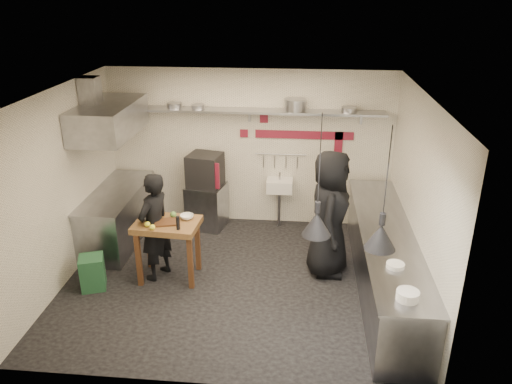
# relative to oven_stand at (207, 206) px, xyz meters

# --- Properties ---
(floor) EXTENTS (5.00, 5.00, 0.00)m
(floor) POSITION_rel_oven_stand_xyz_m (0.75, -1.76, -0.40)
(floor) COLOR black
(floor) RESTS_ON ground
(ceiling) EXTENTS (5.00, 5.00, 0.00)m
(ceiling) POSITION_rel_oven_stand_xyz_m (0.75, -1.76, 2.40)
(ceiling) COLOR beige
(ceiling) RESTS_ON floor
(wall_back) EXTENTS (5.00, 0.04, 2.80)m
(wall_back) POSITION_rel_oven_stand_xyz_m (0.75, 0.34, 1.00)
(wall_back) COLOR silver
(wall_back) RESTS_ON floor
(wall_front) EXTENTS (5.00, 0.04, 2.80)m
(wall_front) POSITION_rel_oven_stand_xyz_m (0.75, -3.86, 1.00)
(wall_front) COLOR silver
(wall_front) RESTS_ON floor
(wall_left) EXTENTS (0.04, 4.20, 2.80)m
(wall_left) POSITION_rel_oven_stand_xyz_m (-1.75, -1.76, 1.00)
(wall_left) COLOR silver
(wall_left) RESTS_ON floor
(wall_right) EXTENTS (0.04, 4.20, 2.80)m
(wall_right) POSITION_rel_oven_stand_xyz_m (3.25, -1.76, 1.00)
(wall_right) COLOR silver
(wall_right) RESTS_ON floor
(red_band_horiz) EXTENTS (1.70, 0.02, 0.14)m
(red_band_horiz) POSITION_rel_oven_stand_xyz_m (1.70, 0.32, 1.28)
(red_band_horiz) COLOR maroon
(red_band_horiz) RESTS_ON wall_back
(red_band_vert) EXTENTS (0.14, 0.02, 1.10)m
(red_band_vert) POSITION_rel_oven_stand_xyz_m (2.30, 0.32, 0.80)
(red_band_vert) COLOR maroon
(red_band_vert) RESTS_ON wall_back
(red_tile_a) EXTENTS (0.14, 0.02, 0.14)m
(red_tile_a) POSITION_rel_oven_stand_xyz_m (1.00, 0.32, 1.55)
(red_tile_a) COLOR maroon
(red_tile_a) RESTS_ON wall_back
(red_tile_b) EXTENTS (0.14, 0.02, 0.14)m
(red_tile_b) POSITION_rel_oven_stand_xyz_m (0.65, 0.32, 1.28)
(red_tile_b) COLOR maroon
(red_tile_b) RESTS_ON wall_back
(back_shelf) EXTENTS (4.60, 0.34, 0.04)m
(back_shelf) POSITION_rel_oven_stand_xyz_m (0.75, 0.16, 1.72)
(back_shelf) COLOR gray
(back_shelf) RESTS_ON wall_back
(shelf_bracket_left) EXTENTS (0.04, 0.06, 0.24)m
(shelf_bracket_left) POSITION_rel_oven_stand_xyz_m (-1.15, 0.31, 1.62)
(shelf_bracket_left) COLOR gray
(shelf_bracket_left) RESTS_ON wall_back
(shelf_bracket_mid) EXTENTS (0.04, 0.06, 0.24)m
(shelf_bracket_mid) POSITION_rel_oven_stand_xyz_m (0.75, 0.31, 1.62)
(shelf_bracket_mid) COLOR gray
(shelf_bracket_mid) RESTS_ON wall_back
(shelf_bracket_right) EXTENTS (0.04, 0.06, 0.24)m
(shelf_bracket_right) POSITION_rel_oven_stand_xyz_m (2.65, 0.31, 1.62)
(shelf_bracket_right) COLOR gray
(shelf_bracket_right) RESTS_ON wall_back
(pan_far_left) EXTENTS (0.26, 0.26, 0.09)m
(pan_far_left) POSITION_rel_oven_stand_xyz_m (-0.52, 0.16, 1.79)
(pan_far_left) COLOR gray
(pan_far_left) RESTS_ON back_shelf
(pan_mid_left) EXTENTS (0.25, 0.25, 0.07)m
(pan_mid_left) POSITION_rel_oven_stand_xyz_m (-0.11, 0.16, 1.78)
(pan_mid_left) COLOR gray
(pan_mid_left) RESTS_ON back_shelf
(stock_pot) EXTENTS (0.47, 0.47, 0.20)m
(stock_pot) POSITION_rel_oven_stand_xyz_m (1.53, 0.16, 1.84)
(stock_pot) COLOR gray
(stock_pot) RESTS_ON back_shelf
(pan_right) EXTENTS (0.27, 0.27, 0.08)m
(pan_right) POSITION_rel_oven_stand_xyz_m (2.42, 0.16, 1.78)
(pan_right) COLOR gray
(pan_right) RESTS_ON back_shelf
(oven_stand) EXTENTS (0.74, 0.70, 0.80)m
(oven_stand) POSITION_rel_oven_stand_xyz_m (0.00, 0.00, 0.00)
(oven_stand) COLOR gray
(oven_stand) RESTS_ON floor
(combi_oven) EXTENTS (0.64, 0.62, 0.58)m
(combi_oven) POSITION_rel_oven_stand_xyz_m (-0.00, -0.01, 0.69)
(combi_oven) COLOR black
(combi_oven) RESTS_ON oven_stand
(oven_door) EXTENTS (0.52, 0.14, 0.46)m
(oven_door) POSITION_rel_oven_stand_xyz_m (0.04, -0.23, 0.69)
(oven_door) COLOR maroon
(oven_door) RESTS_ON combi_oven
(oven_glass) EXTENTS (0.31, 0.08, 0.34)m
(oven_glass) POSITION_rel_oven_stand_xyz_m (0.02, -0.26, 0.69)
(oven_glass) COLOR black
(oven_glass) RESTS_ON oven_door
(hand_sink) EXTENTS (0.46, 0.34, 0.22)m
(hand_sink) POSITION_rel_oven_stand_xyz_m (1.30, 0.16, 0.38)
(hand_sink) COLOR silver
(hand_sink) RESTS_ON wall_back
(sink_tap) EXTENTS (0.03, 0.03, 0.14)m
(sink_tap) POSITION_rel_oven_stand_xyz_m (1.30, 0.16, 0.56)
(sink_tap) COLOR gray
(sink_tap) RESTS_ON hand_sink
(sink_drain) EXTENTS (0.06, 0.06, 0.66)m
(sink_drain) POSITION_rel_oven_stand_xyz_m (1.30, 0.12, -0.06)
(sink_drain) COLOR gray
(sink_drain) RESTS_ON floor
(utensil_rail) EXTENTS (0.90, 0.02, 0.02)m
(utensil_rail) POSITION_rel_oven_stand_xyz_m (1.30, 0.30, 0.92)
(utensil_rail) COLOR gray
(utensil_rail) RESTS_ON wall_back
(counter_right) EXTENTS (0.70, 3.80, 0.90)m
(counter_right) POSITION_rel_oven_stand_xyz_m (2.90, -1.76, 0.05)
(counter_right) COLOR gray
(counter_right) RESTS_ON floor
(counter_right_top) EXTENTS (0.76, 3.90, 0.03)m
(counter_right_top) POSITION_rel_oven_stand_xyz_m (2.90, -1.76, 0.52)
(counter_right_top) COLOR gray
(counter_right_top) RESTS_ON counter_right
(plate_stack) EXTENTS (0.27, 0.27, 0.11)m
(plate_stack) POSITION_rel_oven_stand_xyz_m (2.87, -3.39, 0.59)
(plate_stack) COLOR silver
(plate_stack) RESTS_ON counter_right_top
(small_bowl_right) EXTENTS (0.30, 0.30, 0.05)m
(small_bowl_right) POSITION_rel_oven_stand_xyz_m (2.85, -2.71, 0.56)
(small_bowl_right) COLOR silver
(small_bowl_right) RESTS_ON counter_right_top
(counter_left) EXTENTS (0.70, 1.90, 0.90)m
(counter_left) POSITION_rel_oven_stand_xyz_m (-1.40, -0.71, 0.05)
(counter_left) COLOR gray
(counter_left) RESTS_ON floor
(counter_left_top) EXTENTS (0.76, 2.00, 0.03)m
(counter_left_top) POSITION_rel_oven_stand_xyz_m (-1.40, -0.71, 0.52)
(counter_left_top) COLOR gray
(counter_left_top) RESTS_ON counter_left
(extractor_hood) EXTENTS (0.78, 1.60, 0.50)m
(extractor_hood) POSITION_rel_oven_stand_xyz_m (-1.35, -0.71, 1.75)
(extractor_hood) COLOR gray
(extractor_hood) RESTS_ON ceiling
(hood_duct) EXTENTS (0.28, 0.28, 0.50)m
(hood_duct) POSITION_rel_oven_stand_xyz_m (-1.60, -0.71, 2.15)
(hood_duct) COLOR gray
(hood_duct) RESTS_ON ceiling
(green_bin) EXTENTS (0.43, 0.43, 0.50)m
(green_bin) POSITION_rel_oven_stand_xyz_m (-1.28, -2.13, -0.15)
(green_bin) COLOR #205131
(green_bin) RESTS_ON floor
(prep_table) EXTENTS (0.96, 0.70, 0.92)m
(prep_table) POSITION_rel_oven_stand_xyz_m (-0.24, -1.74, 0.06)
(prep_table) COLOR brown
(prep_table) RESTS_ON floor
(cutting_board) EXTENTS (0.41, 0.34, 0.02)m
(cutting_board) POSITION_rel_oven_stand_xyz_m (-0.23, -1.77, 0.53)
(cutting_board) COLOR #4D2D19
(cutting_board) RESTS_ON prep_table
(pepper_mill) EXTENTS (0.05, 0.05, 0.20)m
(pepper_mill) POSITION_rel_oven_stand_xyz_m (-0.02, -1.96, 0.62)
(pepper_mill) COLOR black
(pepper_mill) RESTS_ON prep_table
(lemon_a) EXTENTS (0.08, 0.08, 0.08)m
(lemon_a) POSITION_rel_oven_stand_xyz_m (-0.47, -1.92, 0.56)
(lemon_a) COLOR yellow
(lemon_a) RESTS_ON prep_table
(lemon_b) EXTENTS (0.10, 0.10, 0.08)m
(lemon_b) POSITION_rel_oven_stand_xyz_m (-0.38, -2.00, 0.56)
(lemon_b) COLOR yellow
(lemon_b) RESTS_ON prep_table
(veg_ball) EXTENTS (0.12, 0.12, 0.09)m
(veg_ball) POSITION_rel_oven_stand_xyz_m (-0.18, -1.59, 0.57)
(veg_ball) COLOR #548339
(veg_ball) RESTS_ON prep_table
(steel_tray) EXTENTS (0.24, 0.20, 0.03)m
(steel_tray) POSITION_rel_oven_stand_xyz_m (-0.54, -1.69, 0.54)
(steel_tray) COLOR gray
(steel_tray) RESTS_ON prep_table
(bowl) EXTENTS (0.25, 0.25, 0.06)m
(bowl) POSITION_rel_oven_stand_xyz_m (0.03, -1.61, 0.55)
(bowl) COLOR silver
(bowl) RESTS_ON prep_table
(heat_lamp_near) EXTENTS (0.47, 0.47, 1.51)m
(heat_lamp_near) POSITION_rel_oven_stand_xyz_m (1.88, -2.65, 1.65)
(heat_lamp_near) COLOR black
(heat_lamp_near) RESTS_ON ceiling
(heat_lamp_far) EXTENTS (0.46, 0.46, 1.41)m
(heat_lamp_far) POSITION_rel_oven_stand_xyz_m (2.57, -3.10, 1.70)
(heat_lamp_far) COLOR black
(heat_lamp_far) RESTS_ON ceiling
(chef_left) EXTENTS (0.61, 0.71, 1.66)m
(chef_left) POSITION_rel_oven_stand_xyz_m (-0.43, -1.73, 0.43)
(chef_left) COLOR black
(chef_left) RESTS_ON floor
(chef_right) EXTENTS (0.70, 1.00, 1.95)m
(chef_right) POSITION_rel_oven_stand_xyz_m (2.11, -1.36, 0.57)
(chef_right) COLOR black
(chef_right) RESTS_ON floor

